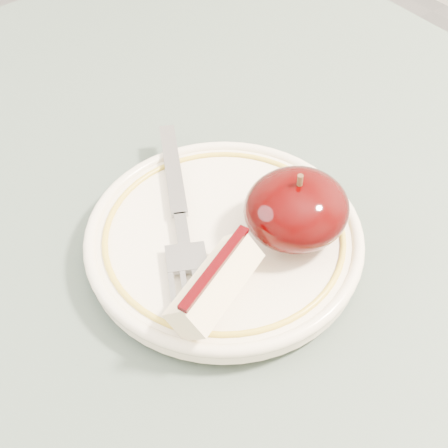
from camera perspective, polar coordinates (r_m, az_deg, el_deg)
table at (r=0.49m, az=-6.84°, el=-15.46°), size 0.90×0.90×0.75m
plate at (r=0.44m, az=0.00°, el=-1.23°), size 0.20×0.20×0.02m
apple_half at (r=0.42m, az=6.64°, el=1.40°), size 0.07×0.07×0.05m
apple_wedge at (r=0.39m, az=-0.79°, el=-5.47°), size 0.08×0.06×0.03m
fork at (r=0.44m, az=-4.04°, el=0.70°), size 0.10×0.18×0.00m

